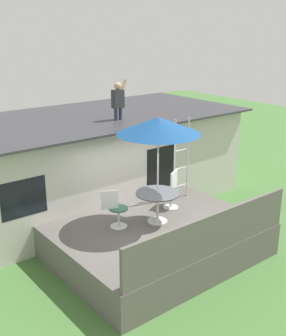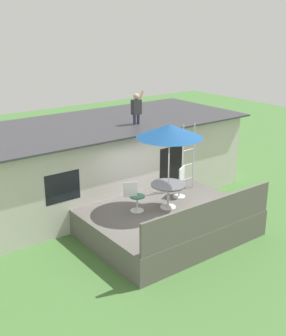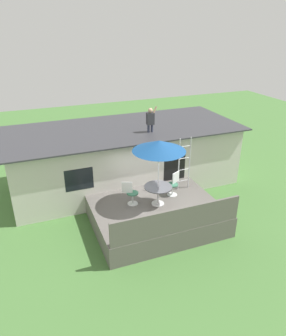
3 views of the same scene
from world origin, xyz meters
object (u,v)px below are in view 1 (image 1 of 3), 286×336
object	(u,v)px
patio_umbrella	(158,126)
patio_chair_right	(172,190)
step_ladder	(181,159)
patio_chair_left	(115,209)
patio_table	(158,199)
person_figure	(118,98)

from	to	relation	value
patio_umbrella	patio_chair_right	world-z (taller)	patio_umbrella
step_ladder	patio_chair_left	xyz separation A→B (m)	(-2.42, -0.39, -0.64)
patio_table	patio_chair_left	xyz separation A→B (m)	(-0.95, 0.38, -0.13)
patio_chair_left	patio_umbrella	bearing A→B (deg)	0.00
patio_umbrella	person_figure	world-z (taller)	person_figure
person_figure	patio_chair_right	xyz separation A→B (m)	(0.11, -2.17, -2.10)
step_ladder	person_figure	xyz separation A→B (m)	(-0.71, 1.86, 1.45)
patio_table	patio_chair_left	world-z (taller)	patio_chair_left
patio_umbrella	patio_chair_left	xyz separation A→B (m)	(-0.95, 0.38, -1.89)
patio_table	person_figure	distance (m)	3.37
patio_chair_right	patio_chair_left	bearing A→B (deg)	-25.17
person_figure	patio_chair_right	world-z (taller)	person_figure
patio_chair_left	patio_chair_right	bearing A→B (deg)	24.28
patio_table	patio_chair_left	distance (m)	1.03
step_ladder	person_figure	distance (m)	2.46
step_ladder	patio_umbrella	bearing A→B (deg)	-152.41
patio_umbrella	step_ladder	xyz separation A→B (m)	(1.47, 0.77, -1.25)
patio_chair_left	person_figure	bearing A→B (deg)	74.48
patio_umbrella	person_figure	xyz separation A→B (m)	(0.76, 2.63, 0.21)
patio_chair_left	step_ladder	bearing A→B (deg)	30.94
step_ladder	person_figure	bearing A→B (deg)	110.79
patio_chair_right	patio_table	bearing A→B (deg)	-0.00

